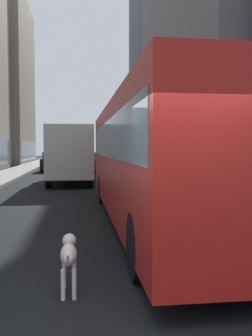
{
  "coord_description": "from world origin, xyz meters",
  "views": [
    {
      "loc": [
        -0.84,
        -3.83,
        1.94
      ],
      "look_at": [
        0.48,
        6.12,
        1.4
      ],
      "focal_mm": 39.59,
      "sensor_mm": 36.0,
      "label": 1
    }
  ],
  "objects_px": {
    "transit_bus": "(156,154)",
    "car_yellow_taxi": "(132,165)",
    "box_truck": "(70,153)",
    "car_grey_wagon": "(74,159)",
    "car_black_suv": "(54,161)",
    "car_red_coupe": "(103,162)",
    "car_white_van": "(109,158)",
    "dalmatian_dog": "(69,254)",
    "car_silver_sedan": "(115,160)"
  },
  "relations": [
    {
      "from": "transit_bus",
      "to": "car_yellow_taxi",
      "type": "distance_m",
      "value": 15.19
    },
    {
      "from": "car_yellow_taxi",
      "to": "box_truck",
      "type": "bearing_deg",
      "value": -137.24
    },
    {
      "from": "car_yellow_taxi",
      "to": "box_truck",
      "type": "height_order",
      "value": "box_truck"
    },
    {
      "from": "transit_bus",
      "to": "car_grey_wagon",
      "type": "xyz_separation_m",
      "value": [
        -2.4,
        30.78,
        -0.95
      ]
    },
    {
      "from": "box_truck",
      "to": "car_black_suv",
      "type": "bearing_deg",
      "value": 98.41
    },
    {
      "from": "box_truck",
      "to": "car_yellow_taxi",
      "type": "bearing_deg",
      "value": 42.76
    },
    {
      "from": "transit_bus",
      "to": "car_red_coupe",
      "type": "relative_size",
      "value": 2.68
    },
    {
      "from": "car_white_van",
      "to": "box_truck",
      "type": "relative_size",
      "value": 0.62
    },
    {
      "from": "car_grey_wagon",
      "to": "car_white_van",
      "type": "bearing_deg",
      "value": 31.95
    },
    {
      "from": "car_white_van",
      "to": "car_black_suv",
      "type": "relative_size",
      "value": 1.05
    },
    {
      "from": "car_white_van",
      "to": "transit_bus",
      "type": "bearing_deg",
      "value": -92.75
    },
    {
      "from": "transit_bus",
      "to": "box_truck",
      "type": "height_order",
      "value": "same"
    },
    {
      "from": "car_white_van",
      "to": "car_black_suv",
      "type": "bearing_deg",
      "value": -116.8
    },
    {
      "from": "car_yellow_taxi",
      "to": "car_white_van",
      "type": "distance_m",
      "value": 18.21
    },
    {
      "from": "dalmatian_dog",
      "to": "car_grey_wagon",
      "type": "bearing_deg",
      "value": 90.4
    },
    {
      "from": "car_silver_sedan",
      "to": "car_black_suv",
      "type": "xyz_separation_m",
      "value": [
        -5.6,
        -3.58,
        0.0
      ]
    },
    {
      "from": "transit_bus",
      "to": "dalmatian_dog",
      "type": "distance_m",
      "value": 5.13
    },
    {
      "from": "box_truck",
      "to": "transit_bus",
      "type": "bearing_deg",
      "value": -78.08
    },
    {
      "from": "car_white_van",
      "to": "car_red_coupe",
      "type": "height_order",
      "value": "same"
    },
    {
      "from": "transit_bus",
      "to": "car_white_van",
      "type": "xyz_separation_m",
      "value": [
        1.6,
        33.28,
        -0.95
      ]
    },
    {
      "from": "transit_bus",
      "to": "car_grey_wagon",
      "type": "height_order",
      "value": "transit_bus"
    },
    {
      "from": "car_black_suv",
      "to": "car_red_coupe",
      "type": "bearing_deg",
      "value": -23.94
    },
    {
      "from": "transit_bus",
      "to": "car_black_suv",
      "type": "bearing_deg",
      "value": 100.22
    },
    {
      "from": "transit_bus",
      "to": "car_grey_wagon",
      "type": "distance_m",
      "value": 30.89
    },
    {
      "from": "transit_bus",
      "to": "car_red_coupe",
      "type": "height_order",
      "value": "transit_bus"
    },
    {
      "from": "box_truck",
      "to": "car_silver_sedan",
      "type": "bearing_deg",
      "value": 74.48
    },
    {
      "from": "box_truck",
      "to": "car_white_van",
      "type": "bearing_deg",
      "value": 79.65
    },
    {
      "from": "car_yellow_taxi",
      "to": "car_red_coupe",
      "type": "bearing_deg",
      "value": 106.66
    },
    {
      "from": "dalmatian_dog",
      "to": "car_red_coupe",
      "type": "bearing_deg",
      "value": 85.05
    },
    {
      "from": "car_white_van",
      "to": "box_truck",
      "type": "height_order",
      "value": "box_truck"
    },
    {
      "from": "car_black_suv",
      "to": "box_truck",
      "type": "height_order",
      "value": "box_truck"
    },
    {
      "from": "car_yellow_taxi",
      "to": "car_silver_sedan",
      "type": "distance_m",
      "value": 10.7
    },
    {
      "from": "car_black_suv",
      "to": "dalmatian_dog",
      "type": "height_order",
      "value": "car_black_suv"
    },
    {
      "from": "car_white_van",
      "to": "car_red_coupe",
      "type": "relative_size",
      "value": 1.09
    },
    {
      "from": "transit_bus",
      "to": "dalmatian_dog",
      "type": "relative_size",
      "value": 11.98
    },
    {
      "from": "transit_bus",
      "to": "car_red_coupe",
      "type": "distance_m",
      "value": 20.44
    },
    {
      "from": "transit_bus",
      "to": "car_grey_wagon",
      "type": "bearing_deg",
      "value": 94.46
    },
    {
      "from": "car_grey_wagon",
      "to": "car_black_suv",
      "type": "distance_m",
      "value": 8.74
    },
    {
      "from": "car_grey_wagon",
      "to": "car_black_suv",
      "type": "relative_size",
      "value": 1.07
    },
    {
      "from": "car_yellow_taxi",
      "to": "box_truck",
      "type": "relative_size",
      "value": 0.62
    },
    {
      "from": "car_red_coupe",
      "to": "dalmatian_dog",
      "type": "xyz_separation_m",
      "value": [
        -2.16,
        -24.9,
        -0.31
      ]
    },
    {
      "from": "car_white_van",
      "to": "car_grey_wagon",
      "type": "bearing_deg",
      "value": -148.05
    },
    {
      "from": "car_yellow_taxi",
      "to": "car_silver_sedan",
      "type": "bearing_deg",
      "value": 90.0
    },
    {
      "from": "car_grey_wagon",
      "to": "car_red_coupe",
      "type": "height_order",
      "value": "same"
    },
    {
      "from": "transit_bus",
      "to": "car_black_suv",
      "type": "height_order",
      "value": "transit_bus"
    },
    {
      "from": "transit_bus",
      "to": "car_silver_sedan",
      "type": "bearing_deg",
      "value": 86.45
    },
    {
      "from": "car_black_suv",
      "to": "car_grey_wagon",
      "type": "bearing_deg",
      "value": 79.45
    },
    {
      "from": "car_silver_sedan",
      "to": "car_yellow_taxi",
      "type": "bearing_deg",
      "value": -90.0
    },
    {
      "from": "car_red_coupe",
      "to": "box_truck",
      "type": "xyz_separation_m",
      "value": [
        -2.4,
        -9.05,
        0.84
      ]
    },
    {
      "from": "car_grey_wagon",
      "to": "car_white_van",
      "type": "distance_m",
      "value": 4.71
    }
  ]
}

